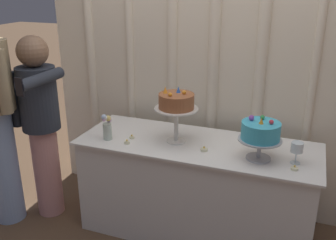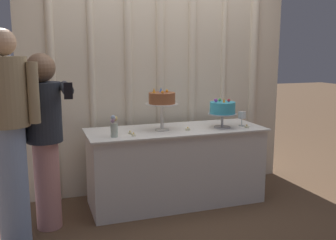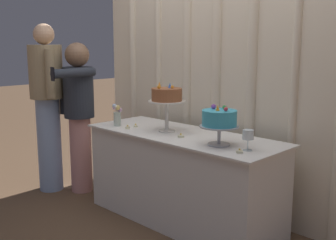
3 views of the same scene
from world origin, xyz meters
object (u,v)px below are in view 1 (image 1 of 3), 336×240
at_px(cake_table, 196,189).
at_px(cake_display_nearleft, 176,104).
at_px(tealight_near_right, 204,150).
at_px(flower_vase, 107,127).
at_px(tealight_near_left, 127,142).
at_px(guest_girl_blue_dress, 40,119).
at_px(wine_glass, 297,148).
at_px(cake_display_nearright, 261,132).
at_px(tealight_far_right, 294,168).
at_px(tealight_far_left, 132,137).

distance_m(cake_table, cake_display_nearleft, 0.69).
bearing_deg(tealight_near_right, flower_vase, -175.58).
bearing_deg(cake_display_nearleft, tealight_near_left, -153.38).
bearing_deg(guest_girl_blue_dress, wine_glass, 3.09).
bearing_deg(cake_display_nearright, cake_table, 168.00).
distance_m(flower_vase, tealight_near_left, 0.19).
distance_m(flower_vase, tealight_near_right, 0.73).
bearing_deg(tealight_near_left, cake_display_nearleft, 26.62).
distance_m(cake_display_nearright, guest_girl_blue_dress, 1.69).
height_order(cake_display_nearleft, guest_girl_blue_dress, guest_girl_blue_dress).
distance_m(cake_display_nearright, tealight_far_right, 0.31).
xyz_separation_m(wine_glass, tealight_near_left, (-1.16, -0.11, -0.10)).
height_order(cake_table, cake_display_nearleft, cake_display_nearleft).
bearing_deg(guest_girl_blue_dress, cake_table, 8.39).
relative_size(wine_glass, guest_girl_blue_dress, 0.10).
xyz_separation_m(cake_display_nearleft, guest_girl_blue_dress, (-1.08, -0.15, -0.21)).
distance_m(cake_display_nearright, wine_glass, 0.25).
distance_m(wine_glass, guest_girl_blue_dress, 1.92).
bearing_deg(wine_glass, cake_display_nearleft, 176.58).
distance_m(cake_display_nearright, tealight_near_left, 0.95).
xyz_separation_m(cake_display_nearleft, cake_display_nearright, (0.61, -0.07, -0.11)).
distance_m(wine_glass, tealight_far_right, 0.14).
bearing_deg(tealight_near_right, guest_girl_blue_dress, -176.80).
height_order(tealight_near_right, tealight_far_right, tealight_near_right).
height_order(tealight_far_left, tealight_near_right, tealight_near_right).
relative_size(wine_glass, tealight_far_right, 3.08).
relative_size(flower_vase, tealight_far_left, 5.14).
bearing_deg(tealight_near_left, guest_girl_blue_dress, 179.48).
distance_m(flower_vase, tealight_far_left, 0.20).
bearing_deg(tealight_near_right, cake_display_nearright, 1.86).
bearing_deg(tealight_far_right, cake_display_nearright, 161.21).
height_order(wine_glass, tealight_far_left, wine_glass).
xyz_separation_m(cake_display_nearright, guest_girl_blue_dress, (-1.69, -0.09, -0.10)).
distance_m(tealight_far_left, tealight_near_left, 0.10).
bearing_deg(cake_display_nearleft, wine_glass, -3.42).
height_order(cake_table, cake_display_nearright, cake_display_nearright).
height_order(cake_display_nearright, flower_vase, cake_display_nearright).
distance_m(tealight_far_left, guest_girl_blue_dress, 0.76).
bearing_deg(cake_display_nearright, flower_vase, -176.44).
distance_m(cake_display_nearright, tealight_far_left, 0.95).
xyz_separation_m(cake_table, tealight_near_left, (-0.47, -0.19, 0.39)).
xyz_separation_m(tealight_far_left, tealight_near_left, (0.01, -0.10, 0.00)).
height_order(cake_display_nearright, tealight_far_right, cake_display_nearright).
bearing_deg(guest_girl_blue_dress, cake_display_nearright, 2.91).
relative_size(cake_display_nearleft, tealight_near_right, 8.25).
xyz_separation_m(tealight_far_left, guest_girl_blue_dress, (-0.75, -0.09, 0.08)).
bearing_deg(tealight_far_left, tealight_near_left, -84.98).
bearing_deg(tealight_far_right, tealight_near_left, -179.39).
bearing_deg(flower_vase, tealight_near_right, 4.42).
bearing_deg(cake_display_nearleft, cake_table, 10.28).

